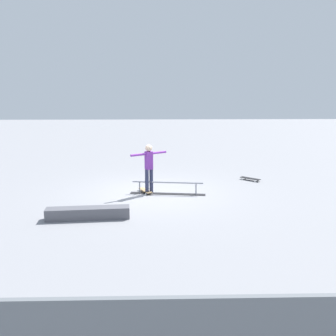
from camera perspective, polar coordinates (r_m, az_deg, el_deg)
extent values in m
plane|color=gray|center=(13.31, -2.43, -3.66)|extent=(60.00, 60.00, 0.00)
cube|color=black|center=(13.18, -0.06, -3.79)|extent=(2.55, 0.57, 0.01)
cylinder|color=gray|center=(13.06, 4.10, -3.07)|extent=(0.04, 0.04, 0.40)
cylinder|color=gray|center=(13.26, -4.16, -2.85)|extent=(0.04, 0.04, 0.40)
cylinder|color=gray|center=(13.08, -0.06, -2.11)|extent=(2.37, 0.36, 0.05)
cube|color=#595960|center=(10.96, -11.59, -6.46)|extent=(2.29, 0.59, 0.32)
cylinder|color=#2D3351|center=(13.17, -2.47, -1.93)|extent=(0.17, 0.17, 0.84)
cylinder|color=#2D3351|center=(13.09, -3.10, -2.03)|extent=(0.17, 0.17, 0.84)
cube|color=purple|center=(12.98, -2.81, 1.12)|extent=(0.29, 0.28, 0.60)
sphere|color=beige|center=(12.91, -2.83, 2.92)|extent=(0.23, 0.23, 0.23)
cylinder|color=purple|center=(13.14, -1.36, 2.27)|extent=(0.52, 0.37, 0.08)
cylinder|color=purple|center=(12.75, -4.34, 1.94)|extent=(0.52, 0.37, 0.08)
cube|color=tan|center=(13.35, -3.31, -3.27)|extent=(0.53, 0.81, 0.02)
cylinder|color=white|center=(13.17, -2.36, -3.71)|extent=(0.05, 0.06, 0.05)
cylinder|color=white|center=(13.08, -3.28, -3.83)|extent=(0.05, 0.06, 0.05)
cylinder|color=white|center=(13.65, -3.34, -3.16)|extent=(0.05, 0.06, 0.05)
cylinder|color=white|center=(13.56, -4.23, -3.28)|extent=(0.05, 0.06, 0.05)
cube|color=black|center=(15.37, 11.90, -1.49)|extent=(0.73, 0.68, 0.02)
cylinder|color=white|center=(15.41, 10.80, -1.61)|extent=(0.06, 0.06, 0.05)
cylinder|color=white|center=(15.61, 11.23, -1.46)|extent=(0.06, 0.06, 0.05)
cylinder|color=white|center=(15.16, 12.59, -1.91)|extent=(0.06, 0.06, 0.05)
cylinder|color=white|center=(15.36, 12.99, -1.75)|extent=(0.06, 0.06, 0.05)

